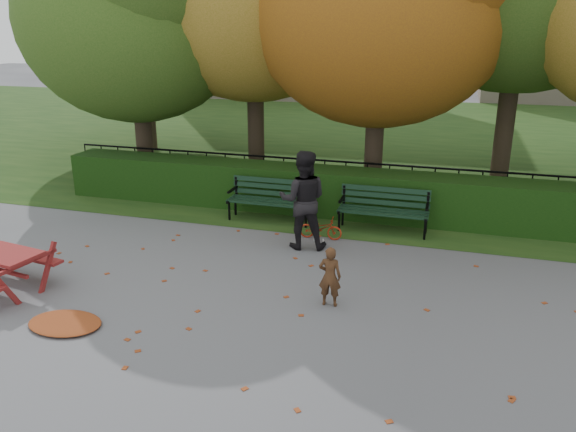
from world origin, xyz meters
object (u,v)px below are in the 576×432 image
(adult, at_px, (303,200))
(child, at_px, (330,276))
(bench_right, at_px, (384,206))
(tree_a, at_px, (139,1))
(bench_left, at_px, (271,197))
(bicycle, at_px, (321,228))

(adult, bearing_deg, child, 103.03)
(bench_right, height_order, child, child)
(tree_a, xyz_separation_m, child, (5.94, -5.32, -4.05))
(child, bearing_deg, tree_a, -44.68)
(tree_a, relative_size, adult, 4.03)
(child, bearing_deg, adult, -67.95)
(tree_a, xyz_separation_m, adult, (4.95, -3.18, -3.59))
(bench_left, height_order, bicycle, bench_left)
(bench_left, distance_m, adult, 1.73)
(child, height_order, adult, adult)
(bicycle, bearing_deg, bench_right, -56.42)
(tree_a, xyz_separation_m, bench_right, (6.29, -1.88, -4.00))
(tree_a, bearing_deg, bench_right, -16.61)
(bench_right, xyz_separation_m, adult, (-1.34, -1.31, 0.41))
(tree_a, distance_m, bench_left, 5.89)
(bench_left, bearing_deg, adult, -50.89)
(child, relative_size, bicycle, 1.11)
(bench_left, xyz_separation_m, bicycle, (1.29, -0.80, -0.30))
(child, xyz_separation_m, adult, (-0.99, 2.14, 0.46))
(bench_right, height_order, bicycle, bench_right)
(tree_a, bearing_deg, bicycle, -27.38)
(child, xyz_separation_m, bicycle, (-0.77, 2.64, -0.25))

